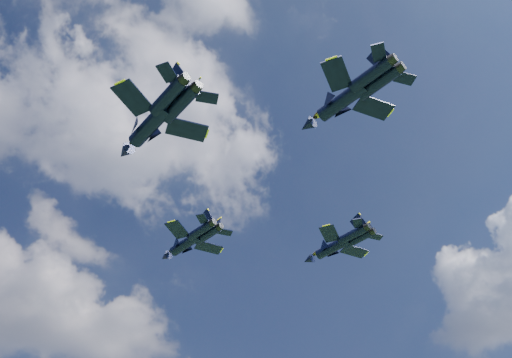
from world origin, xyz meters
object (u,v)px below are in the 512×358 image
Objects in this scene: jet_lead at (184,244)px; jet_left at (148,127)px; jet_slot at (339,103)px; jet_right at (331,248)px.

jet_left is (-10.32, -24.65, -1.35)m from jet_lead.
jet_slot is at bearing -47.38° from jet_left.
jet_slot is at bearing -99.13° from jet_lead.
jet_lead reaches higher than jet_slot.
jet_slot is (21.63, -10.56, 0.97)m from jet_left.
jet_right is at bearing 41.90° from jet_slot.
jet_left is at bearing 178.95° from jet_right.
jet_lead is at bearing 45.93° from jet_left.
jet_right is (22.20, -8.15, -1.18)m from jet_lead.
jet_lead reaches higher than jet_left.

